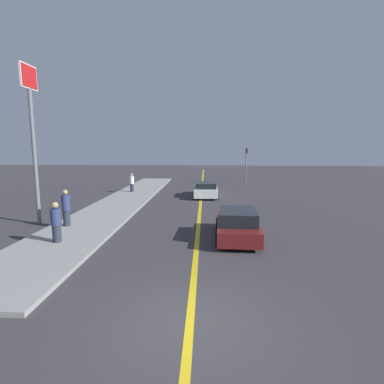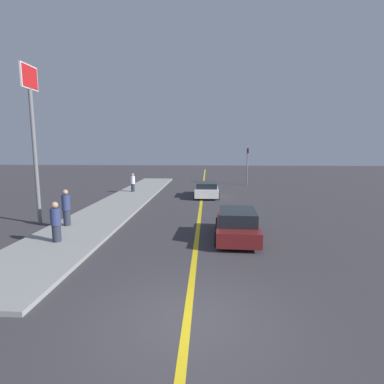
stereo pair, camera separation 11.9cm
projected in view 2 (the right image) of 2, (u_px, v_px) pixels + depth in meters
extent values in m
plane|color=#38353A|center=(187.00, 323.00, 6.91)|extent=(120.00, 120.00, 0.00)
cube|color=gold|center=(202.00, 196.00, 24.69)|extent=(0.20, 60.00, 0.01)
cube|color=gray|center=(125.00, 201.00, 22.22)|extent=(3.49, 30.44, 0.15)
cube|color=maroon|center=(237.00, 228.00, 13.25)|extent=(1.94, 4.09, 0.60)
cube|color=black|center=(237.00, 216.00, 12.97)|extent=(1.64, 2.28, 0.55)
cylinder|color=black|center=(218.00, 224.00, 14.58)|extent=(0.25, 0.63, 0.62)
cylinder|color=black|center=(253.00, 225.00, 14.42)|extent=(0.25, 0.63, 0.62)
cylinder|color=black|center=(217.00, 239.00, 12.13)|extent=(0.25, 0.63, 0.62)
cylinder|color=black|center=(259.00, 241.00, 11.97)|extent=(0.25, 0.63, 0.62)
cube|color=silver|center=(207.00, 191.00, 24.49)|extent=(1.85, 4.25, 0.60)
cube|color=black|center=(207.00, 185.00, 24.20)|extent=(1.63, 2.34, 0.43)
cylinder|color=black|center=(197.00, 190.00, 25.85)|extent=(0.22, 0.61, 0.61)
cylinder|color=black|center=(217.00, 191.00, 25.77)|extent=(0.22, 0.61, 0.61)
cylinder|color=black|center=(195.00, 195.00, 23.25)|extent=(0.22, 0.61, 0.61)
cylinder|color=black|center=(218.00, 195.00, 23.17)|extent=(0.22, 0.61, 0.61)
cylinder|color=#282D3D|center=(57.00, 233.00, 12.34)|extent=(0.35, 0.35, 0.70)
cylinder|color=navy|center=(55.00, 217.00, 12.23)|extent=(0.41, 0.41, 0.70)
sphere|color=tan|center=(55.00, 205.00, 12.16)|extent=(0.27, 0.27, 0.27)
cylinder|color=#282D3D|center=(67.00, 218.00, 14.87)|extent=(0.34, 0.34, 0.77)
cylinder|color=navy|center=(66.00, 202.00, 14.75)|extent=(0.40, 0.40, 0.77)
sphere|color=tan|center=(65.00, 192.00, 14.68)|extent=(0.26, 0.26, 0.26)
cylinder|color=#282D3D|center=(133.00, 188.00, 26.24)|extent=(0.32, 0.32, 0.68)
cylinder|color=silver|center=(133.00, 180.00, 26.14)|extent=(0.38, 0.38, 0.68)
sphere|color=tan|center=(133.00, 175.00, 26.07)|extent=(0.24, 0.24, 0.24)
cylinder|color=slate|center=(247.00, 166.00, 31.99)|extent=(0.12, 0.12, 3.92)
cube|color=black|center=(248.00, 151.00, 31.56)|extent=(0.18, 0.18, 0.55)
sphere|color=red|center=(248.00, 149.00, 31.45)|extent=(0.14, 0.14, 0.14)
cylinder|color=slate|center=(35.00, 158.00, 15.32)|extent=(0.20, 0.20, 6.91)
cube|color=silver|center=(29.00, 77.00, 14.73)|extent=(0.08, 1.38, 1.17)
cube|color=red|center=(29.00, 77.00, 14.73)|extent=(0.12, 1.26, 1.05)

